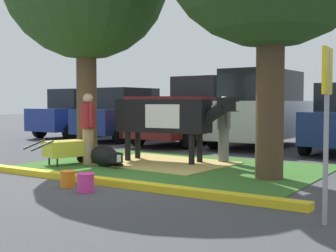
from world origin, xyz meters
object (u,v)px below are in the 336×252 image
sedan_silver (127,115)px  suv_dark_grey (262,109)px  wheelbarrow (66,149)px  pickup_truck_maroon (192,112)px  calf_lying (105,156)px  person_handler (224,127)px  sedan_blue (80,114)px  bucket_pink (86,182)px  parking_sign (327,100)px  cow_holstein (167,116)px  bucket_orange (68,179)px  person_visitor_near (88,126)px

sedan_silver → suv_dark_grey: size_ratio=0.96×
wheelbarrow → pickup_truck_maroon: (-0.42, 6.58, 0.73)m
wheelbarrow → calf_lying: bearing=22.5°
person_handler → sedan_blue: size_ratio=0.37×
bucket_pink → calf_lying: bearing=125.1°
parking_sign → sedan_silver: size_ratio=0.48×
cow_holstein → wheelbarrow: 2.52m
wheelbarrow → bucket_pink: bearing=-38.8°
cow_holstein → sedan_blue: 9.27m
person_handler → parking_sign: 5.68m
cow_holstein → suv_dark_grey: 5.10m
parking_sign → bucket_pink: size_ratio=6.81×
cow_holstein → parking_sign: bearing=-37.8°
pickup_truck_maroon → bucket_orange: bearing=-73.9°
person_visitor_near → wheelbarrow: (-0.39, -0.33, -0.53)m
cow_holstein → sedan_silver: (-5.00, 4.74, -0.15)m
wheelbarrow → pickup_truck_maroon: size_ratio=0.29×
parking_sign → sedan_blue: size_ratio=0.48×
calf_lying → sedan_blue: 9.39m
cow_holstein → sedan_blue: (-7.78, 5.04, -0.15)m
calf_lying → suv_dark_grey: (1.31, 6.36, 1.03)m
person_visitor_near → wheelbarrow: bearing=-139.5°
cow_holstein → bucket_orange: cow_holstein is taller
suv_dark_grey → calf_lying: bearing=-101.6°
wheelbarrow → person_visitor_near: bearing=40.5°
wheelbarrow → pickup_truck_maroon: bearing=93.6°
sedan_blue → pickup_truck_maroon: pickup_truck_maroon is taller
pickup_truck_maroon → sedan_silver: bearing=-175.9°
parking_sign → sedan_blue: bearing=145.1°
bucket_pink → suv_dark_grey: suv_dark_grey is taller
wheelbarrow → sedan_blue: 9.02m
bucket_pink → person_handler: bearing=86.2°
bucket_pink → sedan_silver: 10.32m
bucket_orange → sedan_blue: size_ratio=0.07×
person_handler → bucket_pink: 4.57m
cow_holstein → sedan_silver: size_ratio=0.70×
person_visitor_near → bucket_pink: (2.21, -2.43, -0.75)m
cow_holstein → calf_lying: bearing=-124.6°
parking_sign → suv_dark_grey: bearing=116.0°
bucket_orange → sedan_silver: 9.89m
pickup_truck_maroon → suv_dark_grey: bearing=3.1°
sedan_blue → bucket_orange: bearing=-47.0°
person_visitor_near → bucket_orange: bearing=-54.2°
sedan_silver → suv_dark_grey: (5.43, 0.34, 0.29)m
parking_sign → bucket_pink: 4.07m
sedan_blue → person_handler: bearing=-25.6°
person_handler → bucket_pink: (-0.30, -4.50, -0.71)m
person_handler → sedan_silver: bearing=147.1°
sedan_silver → sedan_blue: bearing=173.7°
sedan_blue → pickup_truck_maroon: size_ratio=0.82×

